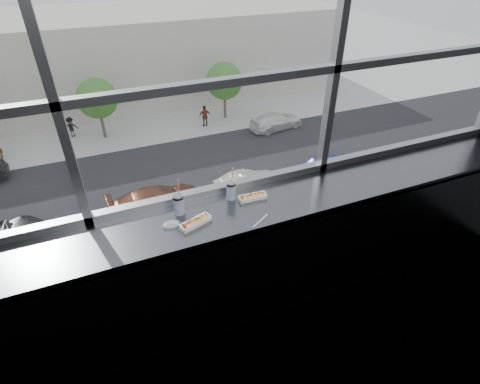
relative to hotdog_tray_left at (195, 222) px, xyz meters
name	(u,v)px	position (x,y,z in m)	size (l,w,h in m)	color
wall_back_lower	(219,242)	(0.28, 0.33, -0.57)	(6.00, 6.00, 0.00)	black
window_glass	(209,37)	(0.28, 0.35, 1.18)	(6.00, 6.00, 0.00)	silver
window_mullions	(210,38)	(0.28, 0.33, 1.18)	(6.00, 0.08, 2.40)	gray
counter	(229,214)	(0.28, 0.06, -0.05)	(6.00, 0.55, 0.06)	#5B5E62
counter_fascia	(242,283)	(0.28, -0.20, -0.57)	(6.00, 0.04, 1.04)	#5B5E62
hotdog_tray_left	(195,222)	(0.00, 0.00, 0.00)	(0.26, 0.15, 0.06)	white
hotdog_tray_right	(253,196)	(0.52, 0.13, 0.00)	(0.23, 0.09, 0.06)	white
soda_cup_left	(179,203)	(-0.07, 0.18, 0.07)	(0.09, 0.09, 0.32)	white
soda_cup_right	(231,189)	(0.36, 0.21, 0.06)	(0.08, 0.08, 0.30)	white
loose_straw	(260,221)	(0.45, -0.15, -0.02)	(0.01, 0.01, 0.19)	white
wrapper	(171,224)	(-0.17, 0.05, -0.01)	(0.11, 0.08, 0.03)	silver
plaza_ground	(93,82)	(0.28, 43.83, -12.12)	(120.00, 120.00, 0.00)	#BBB9B2
plaza_near	(169,347)	(0.28, 7.33, -12.10)	(50.00, 14.00, 0.04)	#BBB9B2
street_asphalt	(123,185)	(0.28, 20.33, -12.09)	(80.00, 10.00, 0.06)	black
far_sidewalk	(109,137)	(0.28, 28.33, -12.10)	(80.00, 6.00, 0.04)	#BBB9B2
far_building	(89,58)	(0.28, 38.33, -8.12)	(50.00, 14.00, 8.00)	beige
car_near_c	(157,198)	(1.89, 16.33, -10.97)	(6.59, 2.75, 2.20)	brown
car_far_c	(276,119)	(13.84, 24.33, -11.14)	(5.54, 2.31, 1.85)	white
car_near_d	(247,180)	(7.65, 16.33, -11.14)	(5.53, 2.30, 1.84)	beige
car_near_e	(329,161)	(13.81, 16.33, -11.07)	(5.96, 2.49, 1.99)	navy
pedestrian_d	(205,114)	(8.40, 27.21, -10.97)	(0.99, 0.74, 2.23)	#66605B
pedestrian_b	(71,125)	(-2.44, 29.47, -11.07)	(0.90, 0.67, 2.02)	#66605B
tree_center	(97,98)	(0.01, 28.33, -8.77)	(3.17, 3.17, 4.95)	#47382B
tree_right	(224,81)	(10.67, 28.33, -8.71)	(3.22, 3.22, 5.03)	#47382B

